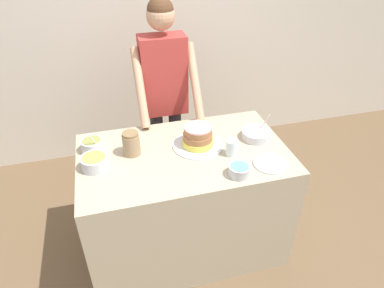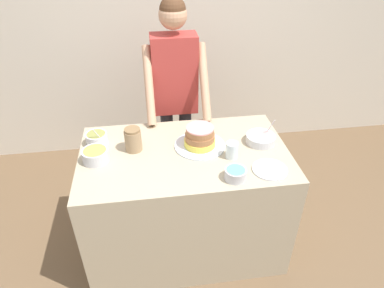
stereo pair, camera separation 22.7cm
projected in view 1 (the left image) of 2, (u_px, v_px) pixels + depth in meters
The scene contains 12 objects.
ground_plane at pixel (200, 286), 2.51m from camera, with size 14.00×14.00×0.00m, color brown.
wall_back at pixel (146, 32), 3.34m from camera, with size 10.00×0.05×2.60m.
counter at pixel (185, 201), 2.60m from camera, with size 1.44×0.86×0.91m.
person_baker at pixel (164, 85), 2.80m from camera, with size 0.50×0.49×1.78m.
cake at pixel (198, 138), 2.38m from camera, with size 0.36×0.36×0.16m.
frosting_bowl_olive at pixel (92, 145), 2.34m from camera, with size 0.15×0.15×0.16m.
frosting_bowl_blue at pixel (239, 170), 2.13m from camera, with size 0.14×0.14×0.07m.
frosting_bowl_yellow at pixel (94, 162), 2.18m from camera, with size 0.17×0.17×0.08m.
frosting_bowl_pink at pixel (256, 134), 2.48m from camera, with size 0.21×0.21×0.18m.
drinking_glass at pixel (232, 147), 2.30m from camera, with size 0.08×0.08×0.11m.
ceramic_plate at pixel (270, 164), 2.24m from camera, with size 0.23×0.23×0.01m.
stoneware_jar at pixel (131, 144), 2.29m from camera, with size 0.12×0.12×0.17m.
Camera 1 is at (-0.44, -1.42, 2.28)m, focal length 32.00 mm.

